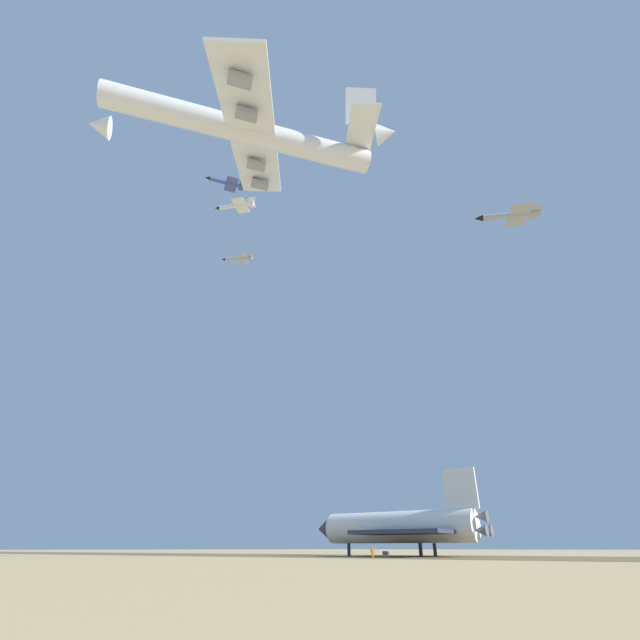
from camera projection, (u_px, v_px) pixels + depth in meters
ground_plane at (383, 556)px, 91.12m from camera, size 1200.00×1200.00×0.00m
runway_strip at (400, 556)px, 90.06m from camera, size 439.18×137.45×0.02m
space_shuttle at (396, 527)px, 92.75m from camera, size 38.70×27.31×15.80m
carrier_jet at (249, 131)px, 114.74m from camera, size 57.91×64.29×23.54m
chase_jet_lead at (227, 183)px, 171.37m from camera, size 9.08×15.06×4.00m
chase_jet_left_wing at (237, 206)px, 163.99m from camera, size 13.96×11.40×4.00m
chase_jet_right_wing at (239, 258)px, 212.98m from camera, size 13.52×12.05×4.00m
chase_jet_trailing at (511, 215)px, 106.42m from camera, size 13.72×11.77×4.00m
ground_crew_near_nose at (372, 552)px, 76.70m from camera, size 0.40×0.59×1.73m
ground_support_crate at (386, 553)px, 107.80m from camera, size 1.69×1.32×0.86m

